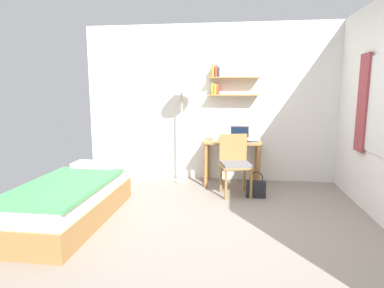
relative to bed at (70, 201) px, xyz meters
The scene contains 10 objects.
ground_plane 1.57m from the bed, ahead, with size 5.28×5.28×0.00m, color gray.
wall_back 2.80m from the bed, 53.15° to the left, with size 4.40×0.27×2.60m.
bed is the anchor object (origin of this frame).
desk 2.58m from the bed, 43.19° to the left, with size 0.91×0.57×0.72m.
desk_chair 2.29m from the bed, 33.06° to the left, with size 0.52×0.51×0.88m.
standing_lamp 2.42m from the bed, 60.06° to the left, with size 0.42×0.42×1.70m.
laptop 2.71m from the bed, 41.79° to the left, with size 0.30×0.23×0.22m.
water_bottle 2.40m from the bed, 47.40° to the left, with size 0.07×0.07×0.23m, color silver.
book_stack 2.83m from the bed, 38.53° to the left, with size 0.19×0.25×0.05m.
handbag 2.49m from the bed, 27.01° to the left, with size 0.27×0.11×0.38m.
Camera 1 is at (0.33, -3.38, 1.50)m, focal length 29.73 mm.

